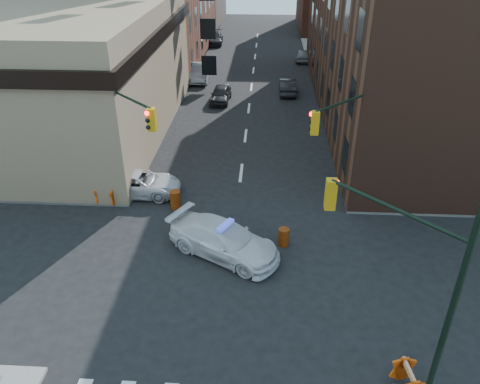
# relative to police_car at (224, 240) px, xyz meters

# --- Properties ---
(ground) EXTENTS (140.00, 140.00, 0.00)m
(ground) POSITION_rel_police_car_xyz_m (0.34, -1.58, -0.81)
(ground) COLOR black
(ground) RESTS_ON ground
(sidewalk_nw) EXTENTS (34.00, 54.50, 0.15)m
(sidewalk_nw) POSITION_rel_police_car_xyz_m (-22.66, 31.17, -0.73)
(sidewalk_nw) COLOR gray
(sidewalk_nw) RESTS_ON ground
(sidewalk_ne) EXTENTS (34.00, 54.50, 0.15)m
(sidewalk_ne) POSITION_rel_police_car_xyz_m (23.34, 31.17, -0.73)
(sidewalk_ne) COLOR gray
(sidewalk_ne) RESTS_ON ground
(bank_building) EXTENTS (22.00, 22.00, 9.00)m
(bank_building) POSITION_rel_police_car_xyz_m (-16.66, 14.92, 3.69)
(bank_building) COLOR #897659
(bank_building) RESTS_ON ground
(commercial_row_ne) EXTENTS (14.00, 34.00, 14.00)m
(commercial_row_ne) POSITION_rel_police_car_xyz_m (13.34, 20.92, 6.19)
(commercial_row_ne) COLOR #4C2B1E
(commercial_row_ne) RESTS_ON ground
(signal_pole_se) EXTENTS (5.40, 5.27, 8.00)m
(signal_pole_se) POSITION_rel_police_car_xyz_m (6.38, -7.10, 3.81)
(signal_pole_se) COLOR black
(signal_pole_se) RESTS_ON sidewalk_se
(signal_pole_nw) EXTENTS (3.58, 3.67, 8.00)m
(signal_pole_nw) POSITION_rel_police_car_xyz_m (-5.51, 3.76, 3.53)
(signal_pole_nw) COLOR black
(signal_pole_nw) RESTS_ON sidewalk_nw
(signal_pole_ne) EXTENTS (3.67, 3.58, 8.00)m
(signal_pole_ne) POSITION_rel_police_car_xyz_m (6.18, 3.77, 3.53)
(signal_pole_ne) COLOR black
(signal_pole_ne) RESTS_ON sidewalk_ne
(tree_ne_near) EXTENTS (3.00, 3.00, 4.85)m
(tree_ne_near) POSITION_rel_police_car_xyz_m (7.84, 24.42, 2.68)
(tree_ne_near) COLOR black
(tree_ne_near) RESTS_ON sidewalk_ne
(tree_ne_far) EXTENTS (3.00, 3.00, 4.85)m
(tree_ne_far) POSITION_rel_police_car_xyz_m (7.84, 32.42, 2.68)
(tree_ne_far) COLOR black
(tree_ne_far) RESTS_ON sidewalk_ne
(police_car) EXTENTS (5.96, 4.69, 1.62)m
(police_car) POSITION_rel_police_car_xyz_m (0.00, 0.00, 0.00)
(police_car) COLOR white
(police_car) RESTS_ON ground
(pickup) EXTENTS (4.94, 2.36, 1.36)m
(pickup) POSITION_rel_police_car_xyz_m (-5.46, 5.46, -0.13)
(pickup) COLOR silver
(pickup) RESTS_ON ground
(parked_car_wnear) EXTENTS (1.83, 4.11, 1.37)m
(parked_car_wnear) POSITION_rel_police_car_xyz_m (-2.23, 22.00, -0.12)
(parked_car_wnear) COLOR black
(parked_car_wnear) RESTS_ON ground
(parked_car_wfar) EXTENTS (1.94, 5.02, 1.63)m
(parked_car_wfar) POSITION_rel_police_car_xyz_m (-4.91, 28.39, 0.01)
(parked_car_wfar) COLOR gray
(parked_car_wfar) RESTS_ON ground
(parked_car_wdeep) EXTENTS (2.30, 5.18, 1.48)m
(parked_car_wdeep) POSITION_rel_police_car_xyz_m (-5.16, 44.84, -0.07)
(parked_car_wdeep) COLOR black
(parked_car_wdeep) RESTS_ON ground
(parked_car_enear) EXTENTS (1.45, 4.17, 1.37)m
(parked_car_enear) POSITION_rel_police_car_xyz_m (3.75, 24.71, -0.12)
(parked_car_enear) COLOR black
(parked_car_enear) RESTS_ON ground
(parked_car_efar) EXTENTS (1.78, 3.96, 1.32)m
(parked_car_efar) POSITION_rel_police_car_xyz_m (5.84, 36.67, -0.15)
(parked_car_efar) COLOR gray
(parked_car_efar) RESTS_ON ground
(pedestrian_a) EXTENTS (0.83, 0.64, 2.01)m
(pedestrian_a) POSITION_rel_police_car_xyz_m (-9.69, 7.24, 0.35)
(pedestrian_a) COLOR black
(pedestrian_a) RESTS_ON sidewalk_nw
(pedestrian_b) EXTENTS (1.16, 1.09, 1.90)m
(pedestrian_b) POSITION_rel_police_car_xyz_m (-9.16, 5.09, 0.29)
(pedestrian_b) COLOR black
(pedestrian_b) RESTS_ON sidewalk_nw
(pedestrian_c) EXTENTS (1.17, 1.11, 1.94)m
(pedestrian_c) POSITION_rel_police_car_xyz_m (-10.56, 6.26, 0.31)
(pedestrian_c) COLOR black
(pedestrian_c) RESTS_ON sidewalk_nw
(barrel_road) EXTENTS (0.69, 0.69, 0.93)m
(barrel_road) POSITION_rel_police_car_xyz_m (2.83, 0.88, -0.34)
(barrel_road) COLOR #DA5A0A
(barrel_road) RESTS_ON ground
(barrel_bank) EXTENTS (0.65, 0.65, 1.04)m
(barrel_bank) POSITION_rel_police_car_xyz_m (-3.04, 4.02, -0.29)
(barrel_bank) COLOR red
(barrel_bank) RESTS_ON ground
(barricade_se_a) EXTENTS (0.77, 1.31, 0.94)m
(barricade_se_a) POSITION_rel_police_car_xyz_m (6.74, -7.28, -0.19)
(barricade_se_a) COLOR #DF520A
(barricade_se_a) RESTS_ON sidewalk_se
(barricade_nw_a) EXTENTS (1.32, 0.81, 0.92)m
(barricade_nw_a) POSITION_rel_police_car_xyz_m (-6.94, 4.12, -0.20)
(barricade_nw_a) COLOR #E4570A
(barricade_nw_a) RESTS_ON sidewalk_nw
(barricade_nw_b) EXTENTS (1.22, 0.80, 0.84)m
(barricade_nw_b) POSITION_rel_police_car_xyz_m (-9.86, 5.17, -0.24)
(barricade_nw_b) COLOR orange
(barricade_nw_b) RESTS_ON sidewalk_nw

